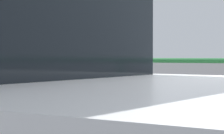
# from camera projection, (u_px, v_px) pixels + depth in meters

# --- Properties ---
(parking_meter) EXTENTS (0.18, 0.19, 1.56)m
(parking_meter) POSITION_uv_depth(u_px,v_px,m) (116.00, 50.00, 3.49)
(parking_meter) COLOR slate
(parking_meter) RESTS_ON sidewalk_curb
(pedestrian_at_meter) EXTENTS (0.67, 0.46, 1.77)m
(pedestrian_at_meter) POSITION_uv_depth(u_px,v_px,m) (72.00, 66.00, 3.87)
(pedestrian_at_meter) COLOR brown
(pedestrian_at_meter) RESTS_ON sidewalk_curb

